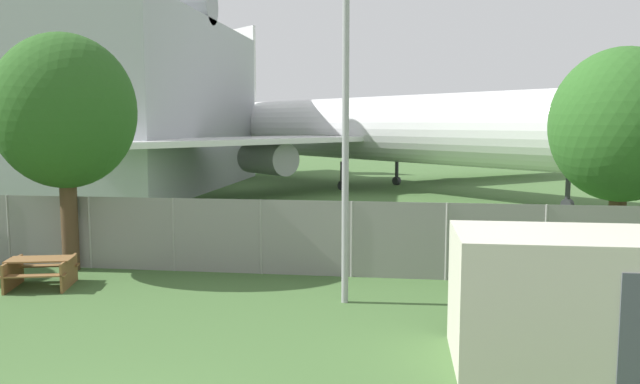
% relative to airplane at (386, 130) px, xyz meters
% --- Properties ---
extents(hangar_building, '(26.89, 20.79, 12.59)m').
position_rel_airplane_xyz_m(hangar_building, '(-24.06, -1.86, 1.66)').
color(hangar_building, '#9EA3A8').
rests_on(hangar_building, ground).
extents(perimeter_fence, '(56.07, 0.07, 2.10)m').
position_rel_airplane_xyz_m(perimeter_fence, '(-2.67, -23.09, -2.74)').
color(perimeter_fence, gray).
rests_on(perimeter_fence, ground).
extents(airplane, '(36.29, 34.36, 12.04)m').
position_rel_airplane_xyz_m(airplane, '(0.00, 0.00, 0.00)').
color(airplane, white).
rests_on(airplane, ground).
extents(portable_cabin, '(4.36, 2.42, 2.34)m').
position_rel_airplane_xyz_m(portable_cabin, '(4.36, -28.83, -2.62)').
color(portable_cabin, beige).
rests_on(portable_cabin, ground).
extents(picnic_bench_near_cabin, '(1.88, 1.75, 0.76)m').
position_rel_airplane_xyz_m(picnic_bench_near_cabin, '(-7.94, -25.28, -3.32)').
color(picnic_bench_near_cabin, brown).
rests_on(picnic_bench_near_cabin, ground).
extents(tree_behind_benches, '(3.95, 3.95, 6.72)m').
position_rel_airplane_xyz_m(tree_behind_benches, '(-8.21, -23.35, 0.73)').
color(tree_behind_benches, '#4C3823').
rests_on(tree_behind_benches, ground).
extents(tree_far_right, '(4.10, 4.10, 6.41)m').
position_rel_airplane_xyz_m(tree_far_right, '(7.53, -20.52, 0.34)').
color(tree_far_right, '#4C3823').
rests_on(tree_far_right, ground).
extents(light_mast, '(0.44, 0.44, 7.75)m').
position_rel_airplane_xyz_m(light_mast, '(-0.07, -25.54, 0.95)').
color(light_mast, '#99999E').
rests_on(light_mast, ground).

